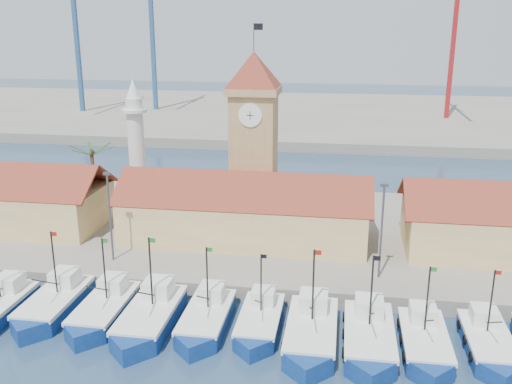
# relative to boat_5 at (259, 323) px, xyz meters

# --- Properties ---
(ground) EXTENTS (400.00, 400.00, 0.00)m
(ground) POSITION_rel_boat_5_xyz_m (-4.10, -3.23, -0.71)
(ground) COLOR #1D364F
(ground) RESTS_ON ground
(quay) EXTENTS (140.00, 32.00, 1.50)m
(quay) POSITION_rel_boat_5_xyz_m (-4.10, 20.77, 0.04)
(quay) COLOR gray
(quay) RESTS_ON ground
(terminal) EXTENTS (240.00, 80.00, 2.00)m
(terminal) POSITION_rel_boat_5_xyz_m (-4.10, 106.77, 0.29)
(terminal) COLOR gray
(terminal) RESTS_ON ground
(boat_1) EXTENTS (3.71, 10.16, 7.69)m
(boat_1) POSITION_rel_boat_5_xyz_m (-18.06, 0.08, 0.09)
(boat_1) COLOR navy
(boat_1) RESTS_ON ground
(boat_2) EXTENTS (3.61, 9.88, 7.47)m
(boat_2) POSITION_rel_boat_5_xyz_m (-13.36, -0.22, 0.07)
(boat_2) COLOR navy
(boat_2) RESTS_ON ground
(boat_3) EXTENTS (3.90, 10.69, 8.09)m
(boat_3) POSITION_rel_boat_5_xyz_m (-9.04, -0.96, 0.13)
(boat_3) COLOR navy
(boat_3) RESTS_ON ground
(boat_4) EXTENTS (3.51, 9.62, 7.28)m
(boat_4) POSITION_rel_boat_5_xyz_m (-4.42, -0.32, 0.05)
(boat_4) COLOR navy
(boat_4) RESTS_ON ground
(boat_5) EXTENTS (3.30, 9.04, 6.84)m
(boat_5) POSITION_rel_boat_5_xyz_m (0.00, 0.00, 0.00)
(boat_5) COLOR navy
(boat_5) RESTS_ON ground
(boat_6) EXTENTS (3.89, 10.65, 8.06)m
(boat_6) POSITION_rel_boat_5_xyz_m (4.29, -1.38, 0.13)
(boat_6) COLOR navy
(boat_6) RESTS_ON ground
(boat_7) EXTENTS (3.81, 10.43, 7.90)m
(boat_7) POSITION_rel_boat_5_xyz_m (8.75, -1.42, 0.11)
(boat_7) COLOR navy
(boat_7) RESTS_ON ground
(boat_8) EXTENTS (3.46, 9.49, 7.18)m
(boat_8) POSITION_rel_boat_5_xyz_m (12.95, -1.25, 0.04)
(boat_8) COLOR navy
(boat_8) RESTS_ON ground
(boat_9) EXTENTS (3.36, 9.19, 6.96)m
(boat_9) POSITION_rel_boat_5_xyz_m (17.72, -0.60, 0.01)
(boat_9) COLOR navy
(boat_9) RESTS_ON ground
(hall_center) EXTENTS (27.04, 10.13, 7.61)m
(hall_center) POSITION_rel_boat_5_xyz_m (-4.10, 16.77, 3.28)
(hall_center) COLOR #E7CB7F
(hall_center) RESTS_ON quay
(clock_tower) EXTENTS (5.80, 5.80, 22.70)m
(clock_tower) POSITION_rel_boat_5_xyz_m (-4.10, 22.77, 11.25)
(clock_tower) COLOR tan
(clock_tower) RESTS_ON quay
(minaret) EXTENTS (3.00, 3.00, 16.30)m
(minaret) POSITION_rel_boat_5_xyz_m (-19.10, 24.77, 9.02)
(minaret) COLOR silver
(minaret) RESTS_ON quay
(palm_tree) EXTENTS (5.60, 5.03, 8.39)m
(palm_tree) POSITION_rel_boat_5_xyz_m (-24.10, 22.77, 5.54)
(palm_tree) COLOR brown
(palm_tree) RESTS_ON quay
(lamp_posts) EXTENTS (80.70, 0.25, 9.03)m
(lamp_posts) POSITION_rel_boat_5_xyz_m (-3.60, 8.77, 5.77)
(lamp_posts) COLOR #3F3F44
(lamp_posts) RESTS_ON quay
(crane_blue_far) EXTENTS (1.00, 36.52, 44.77)m
(crane_blue_far) POSITION_rel_boat_5_xyz_m (-61.57, 96.88, 26.46)
(crane_blue_far) COLOR #2A5181
(crane_blue_far) RESTS_ON terminal
(crane_blue_near) EXTENTS (1.00, 31.32, 44.71)m
(crane_blue_near) POSITION_rel_boat_5_xyz_m (-43.72, 103.61, 25.98)
(crane_blue_near) COLOR #2A5181
(crane_blue_near) RESTS_ON terminal
(crane_red_right) EXTENTS (1.00, 33.43, 40.49)m
(crane_red_right) POSITION_rel_boat_5_xyz_m (30.38, 100.21, 23.83)
(crane_red_right) COLOR #A2181B
(crane_red_right) RESTS_ON terminal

